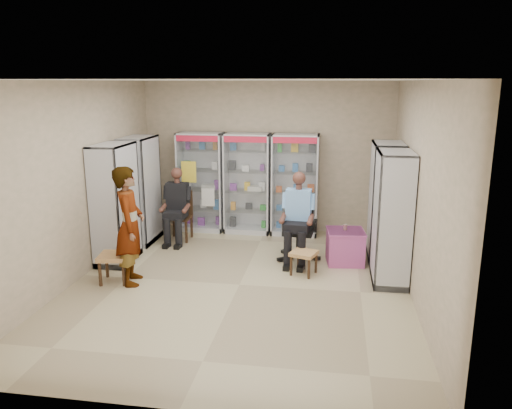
% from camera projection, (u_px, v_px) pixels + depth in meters
% --- Properties ---
extents(floor, '(6.00, 6.00, 0.00)m').
position_uv_depth(floor, '(239.00, 285.00, 7.52)').
color(floor, tan).
rests_on(floor, ground).
extents(room_shell, '(5.02, 6.02, 3.01)m').
position_uv_depth(room_shell, '(238.00, 155.00, 7.05)').
color(room_shell, '#C3AA91').
rests_on(room_shell, ground).
extents(cabinet_back_left, '(0.90, 0.50, 2.00)m').
position_uv_depth(cabinet_back_left, '(201.00, 182.00, 10.10)').
color(cabinet_back_left, '#ABACB2').
rests_on(cabinet_back_left, floor).
extents(cabinet_back_mid, '(0.90, 0.50, 2.00)m').
position_uv_depth(cabinet_back_mid, '(247.00, 184.00, 9.96)').
color(cabinet_back_mid, silver).
rests_on(cabinet_back_mid, floor).
extents(cabinet_back_right, '(0.90, 0.50, 2.00)m').
position_uv_depth(cabinet_back_right, '(295.00, 185.00, 9.81)').
color(cabinet_back_right, silver).
rests_on(cabinet_back_right, floor).
extents(cabinet_right_far, '(0.90, 0.50, 2.00)m').
position_uv_depth(cabinet_right_far, '(385.00, 201.00, 8.48)').
color(cabinet_right_far, silver).
rests_on(cabinet_right_far, floor).
extents(cabinet_right_near, '(0.90, 0.50, 2.00)m').
position_uv_depth(cabinet_right_near, '(392.00, 218.00, 7.43)').
color(cabinet_right_near, '#B8BABF').
rests_on(cabinet_right_near, floor).
extents(cabinet_left_far, '(0.90, 0.50, 2.00)m').
position_uv_depth(cabinet_left_far, '(140.00, 190.00, 9.35)').
color(cabinet_left_far, '#B4B8BB').
rests_on(cabinet_left_far, floor).
extents(cabinet_left_near, '(0.90, 0.50, 2.00)m').
position_uv_depth(cabinet_left_near, '(115.00, 204.00, 8.29)').
color(cabinet_left_near, '#AFB3B7').
rests_on(cabinet_left_near, floor).
extents(wooden_chair, '(0.42, 0.42, 0.94)m').
position_uv_depth(wooden_chair, '(179.00, 216.00, 9.56)').
color(wooden_chair, '#322213').
rests_on(wooden_chair, floor).
extents(seated_customer, '(0.44, 0.60, 1.34)m').
position_uv_depth(seated_customer, '(178.00, 207.00, 9.47)').
color(seated_customer, black).
rests_on(seated_customer, floor).
extents(office_chair, '(0.66, 0.66, 1.14)m').
position_uv_depth(office_chair, '(298.00, 228.00, 8.47)').
color(office_chair, black).
rests_on(office_chair, floor).
extents(seated_shopkeeper, '(0.52, 0.69, 1.45)m').
position_uv_depth(seated_shopkeeper, '(298.00, 220.00, 8.39)').
color(seated_shopkeeper, '#6F94DC').
rests_on(seated_shopkeeper, floor).
extents(pink_trunk, '(0.65, 0.63, 0.57)m').
position_uv_depth(pink_trunk, '(345.00, 247.00, 8.38)').
color(pink_trunk, '#AD4571').
rests_on(pink_trunk, floor).
extents(tea_glass, '(0.07, 0.07, 0.10)m').
position_uv_depth(tea_glass, '(345.00, 227.00, 8.32)').
color(tea_glass, '#542007').
rests_on(tea_glass, pink_trunk).
extents(woven_stool_a, '(0.48, 0.48, 0.38)m').
position_uv_depth(woven_stool_a, '(304.00, 263.00, 7.90)').
color(woven_stool_a, '#9E7F42').
rests_on(woven_stool_a, floor).
extents(woven_stool_b, '(0.50, 0.50, 0.44)m').
position_uv_depth(woven_stool_b, '(115.00, 268.00, 7.60)').
color(woven_stool_b, '#A18044').
rests_on(woven_stool_b, floor).
extents(standing_man, '(0.58, 0.74, 1.79)m').
position_uv_depth(standing_man, '(130.00, 226.00, 7.41)').
color(standing_man, gray).
rests_on(standing_man, floor).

